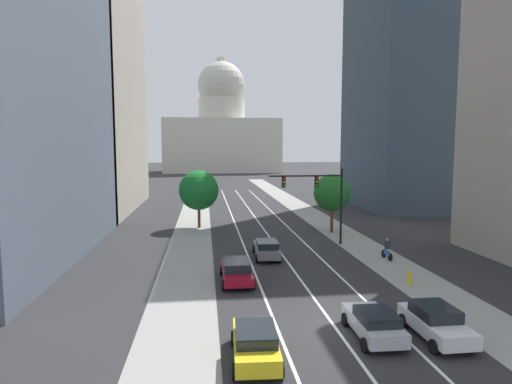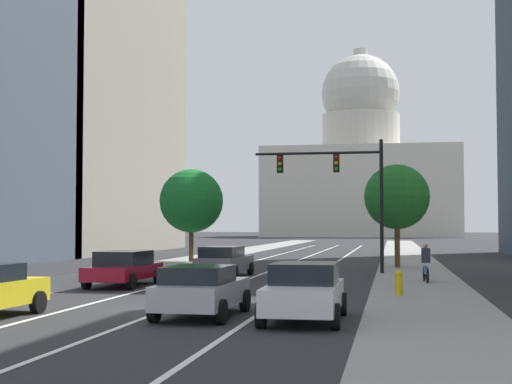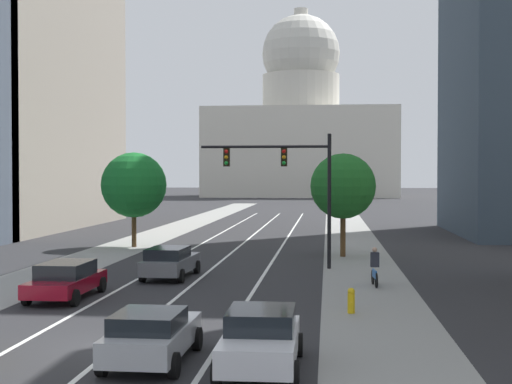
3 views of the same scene
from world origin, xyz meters
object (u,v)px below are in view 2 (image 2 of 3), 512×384
(car_gray, at_px, (224,261))
(car_crimson, at_px, (124,267))
(car_silver, at_px, (201,290))
(fire_hydrant, at_px, (399,282))
(traffic_signal_mast, at_px, (342,180))
(cyclist, at_px, (426,263))
(car_white, at_px, (305,291))
(street_tree_far_right, at_px, (397,197))
(capitol_building, at_px, (361,168))
(street_tree_mid_left, at_px, (191,201))

(car_gray, bearing_deg, car_crimson, 156.64)
(car_silver, distance_m, fire_hydrant, 9.06)
(car_gray, distance_m, traffic_signal_mast, 7.98)
(car_silver, height_order, cyclist, cyclist)
(car_crimson, bearing_deg, car_white, -138.16)
(car_silver, distance_m, street_tree_far_right, 25.75)
(capitol_building, distance_m, cyclist, 128.49)
(car_white, relative_size, traffic_signal_mast, 0.61)
(traffic_signal_mast, height_order, street_tree_far_right, traffic_signal_mast)
(street_tree_far_right, bearing_deg, car_gray, -130.57)
(car_gray, bearing_deg, fire_hydrant, -131.43)
(street_tree_mid_left, bearing_deg, traffic_signal_mast, -41.96)
(car_silver, xyz_separation_m, fire_hydrant, (5.37, 7.29, -0.28))
(car_crimson, relative_size, car_gray, 1.00)
(car_silver, bearing_deg, car_crimson, 32.74)
(car_white, height_order, street_tree_mid_left, street_tree_mid_left)
(car_silver, bearing_deg, traffic_signal_mast, -6.61)
(traffic_signal_mast, relative_size, street_tree_mid_left, 1.10)
(cyclist, bearing_deg, street_tree_far_right, 0.74)
(car_crimson, bearing_deg, car_gray, -25.86)
(capitol_building, xyz_separation_m, traffic_signal_mast, (4.01, -121.70, -10.17))
(capitol_building, relative_size, street_tree_far_right, 6.71)
(car_silver, xyz_separation_m, cyclist, (6.59, 13.59, 0.11))
(car_crimson, xyz_separation_m, street_tree_far_right, (11.19, 15.65, 3.43))
(car_gray, height_order, street_tree_mid_left, street_tree_mid_left)
(traffic_signal_mast, bearing_deg, car_crimson, -129.59)
(car_white, xyz_separation_m, cyclist, (3.71, 13.92, 0.06))
(car_white, distance_m, cyclist, 14.41)
(fire_hydrant, xyz_separation_m, cyclist, (1.22, 6.30, 0.39))
(car_crimson, height_order, traffic_signal_mast, traffic_signal_mast)
(capitol_building, height_order, car_gray, capitol_building)
(car_silver, xyz_separation_m, street_tree_far_right, (5.44, 24.93, 3.45))
(car_gray, height_order, car_white, car_white)
(car_silver, height_order, street_tree_far_right, street_tree_far_right)
(capitol_building, height_order, street_tree_far_right, capitol_building)
(car_crimson, relative_size, fire_hydrant, 5.26)
(cyclist, xyz_separation_m, street_tree_far_right, (-1.15, 11.34, 3.34))
(street_tree_mid_left, height_order, street_tree_far_right, street_tree_mid_left)
(car_silver, bearing_deg, street_tree_mid_left, 17.08)
(traffic_signal_mast, distance_m, fire_hydrant, 13.15)
(car_gray, distance_m, car_white, 16.58)
(car_white, distance_m, fire_hydrant, 8.03)
(capitol_building, distance_m, car_gray, 126.64)
(fire_hydrant, height_order, cyclist, cyclist)
(capitol_building, relative_size, street_tree_mid_left, 6.46)
(cyclist, bearing_deg, traffic_signal_mast, 29.88)
(traffic_signal_mast, xyz_separation_m, fire_hydrant, (2.80, -12.05, -4.43))
(car_silver, distance_m, car_white, 2.90)
(capitol_building, relative_size, traffic_signal_mast, 5.88)
(street_tree_mid_left, bearing_deg, capitol_building, 86.41)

